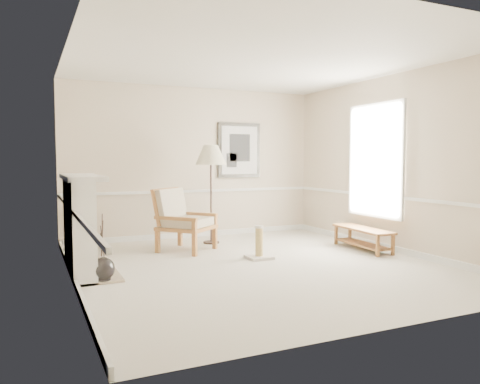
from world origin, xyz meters
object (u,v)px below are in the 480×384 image
Objects in this scene: armchair at (181,217)px; bench at (363,235)px; floor_lamp at (211,158)px; scratching_post at (259,248)px; floor_vase at (103,270)px.

armchair is 0.88× the size of bench.
scratching_post is at bearing -83.21° from floor_lamp.
bench is at bearing -64.55° from armchair.
floor_vase reaches higher than bench.
armchair reaches higher than scratching_post.
armchair is (1.49, 1.58, 0.40)m from floor_vase.
floor_lamp is at bearing -11.43° from armchair.
floor_lamp is at bearing 96.79° from scratching_post.
armchair is at bearing -150.29° from floor_lamp.
floor_vase is 4.32m from bench.
scratching_post is at bearing 10.21° from floor_vase.
floor_vase is at bearing -174.45° from armchair.
armchair reaches higher than bench.
scratching_post is at bearing -93.73° from armchair.
floor_lamp is at bearing 42.13° from floor_vase.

